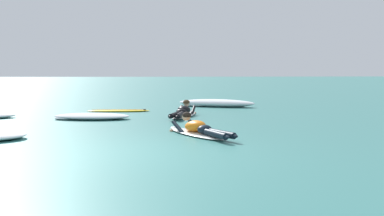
# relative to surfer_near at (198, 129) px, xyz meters

# --- Properties ---
(ground_plane) EXTENTS (120.00, 120.00, 0.00)m
(ground_plane) POSITION_rel_surfer_near_xyz_m (-1.45, 8.08, -0.14)
(ground_plane) COLOR #387A75
(surfer_near) EXTENTS (1.52, 2.41, 0.53)m
(surfer_near) POSITION_rel_surfer_near_xyz_m (0.00, 0.00, 0.00)
(surfer_near) COLOR white
(surfer_near) RESTS_ON ground
(surfer_far) EXTENTS (1.15, 2.63, 0.55)m
(surfer_far) POSITION_rel_surfer_near_xyz_m (-0.14, 3.91, -0.00)
(surfer_far) COLOR white
(surfer_far) RESTS_ON ground
(drifting_surfboard) EXTENTS (2.20, 0.60, 0.16)m
(drifting_surfboard) POSITION_rel_surfer_near_xyz_m (-2.30, 5.62, -0.10)
(drifting_surfboard) COLOR yellow
(drifting_surfboard) RESTS_ON ground
(whitewater_mid_right) EXTENTS (2.35, 1.25, 0.18)m
(whitewater_mid_right) POSITION_rel_surfer_near_xyz_m (-2.89, 3.39, -0.05)
(whitewater_mid_right) COLOR white
(whitewater_mid_right) RESTS_ON ground
(whitewater_back) EXTENTS (3.16, 1.90, 0.30)m
(whitewater_back) POSITION_rel_surfer_near_xyz_m (1.35, 7.33, 0.00)
(whitewater_back) COLOR white
(whitewater_back) RESTS_ON ground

